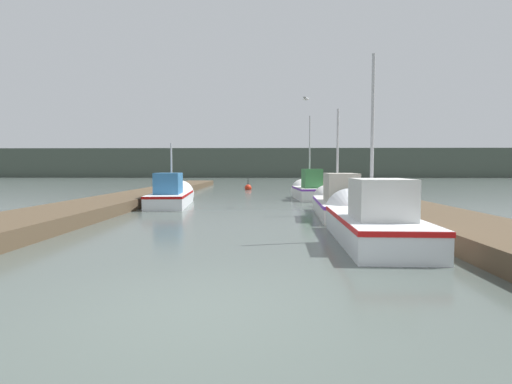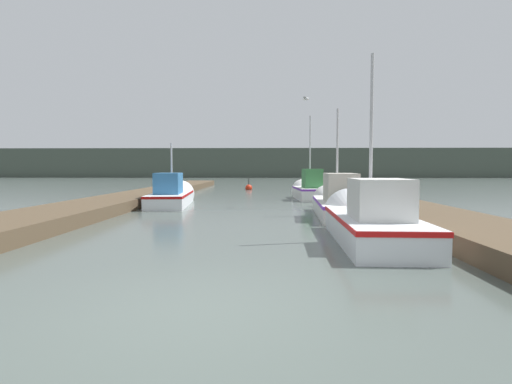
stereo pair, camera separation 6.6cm
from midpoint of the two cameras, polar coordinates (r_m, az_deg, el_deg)
name	(u,v)px [view 1 (the left image)]	position (r m, az deg, el deg)	size (l,w,h in m)	color
ground_plane	(201,310)	(5.15, -8.25, -16.29)	(200.00, 200.00, 0.00)	#47514C
dock_left	(140,197)	(21.86, -16.32, -0.65)	(2.57, 40.00, 0.44)	#4C3D2B
dock_right	(361,197)	(21.42, 14.72, -0.71)	(2.57, 40.00, 0.44)	#4C3D2B
distant_shore_ridge	(261,163)	(78.06, 0.69, 4.11)	(120.00, 16.00, 5.21)	#424C42
fishing_boat_0	(369,220)	(10.23, 15.61, -3.81)	(1.82, 5.60, 4.88)	silver
fishing_boat_1	(336,202)	(15.23, 11.23, -1.35)	(1.77, 6.22, 4.28)	silver
fishing_boat_2	(173,195)	(19.39, -11.90, -0.40)	(2.08, 6.05, 3.35)	silver
fishing_boat_3	(309,190)	(22.61, 7.46, 0.34)	(1.76, 4.75, 4.99)	silver
mooring_piling_0	(351,193)	(17.09, 13.37, -0.17)	(0.24, 0.24, 1.35)	#473523
mooring_piling_1	(381,203)	(13.35, 17.33, -1.57)	(0.36, 0.36, 1.19)	#473523
channel_buoy	(248,188)	(31.63, -1.20, 0.61)	(0.54, 0.54, 1.04)	red
seagull_lead	(306,99)	(18.47, 7.03, 13.08)	(0.32, 0.55, 0.12)	white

